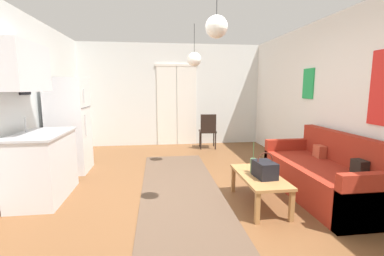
# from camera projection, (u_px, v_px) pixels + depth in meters

# --- Properties ---
(ground_plane) EXTENTS (5.28, 7.85, 0.10)m
(ground_plane) POSITION_uv_depth(u_px,v_px,m) (187.00, 204.00, 3.57)
(ground_plane) COLOR brown
(wall_back) EXTENTS (4.88, 0.13, 2.64)m
(wall_back) POSITION_uv_depth(u_px,v_px,m) (172.00, 95.00, 6.97)
(wall_back) COLOR silver
(wall_back) RESTS_ON ground_plane
(wall_right) EXTENTS (0.12, 7.45, 2.64)m
(wall_right) POSITION_uv_depth(u_px,v_px,m) (357.00, 101.00, 3.67)
(wall_right) COLOR white
(wall_right) RESTS_ON ground_plane
(area_rug) EXTENTS (1.15, 3.66, 0.01)m
(area_rug) POSITION_uv_depth(u_px,v_px,m) (180.00, 187.00, 4.03)
(area_rug) COLOR brown
(area_rug) RESTS_ON ground_plane
(couch) EXTENTS (0.85, 1.92, 0.88)m
(couch) POSITION_uv_depth(u_px,v_px,m) (326.00, 176.00, 3.67)
(couch) COLOR maroon
(couch) RESTS_ON ground_plane
(coffee_table) EXTENTS (0.48, 1.02, 0.40)m
(coffee_table) POSITION_uv_depth(u_px,v_px,m) (259.00, 179.00, 3.40)
(coffee_table) COLOR #A87542
(coffee_table) RESTS_ON ground_plane
(bamboo_vase) EXTENTS (0.07, 0.07, 0.41)m
(bamboo_vase) POSITION_uv_depth(u_px,v_px,m) (253.00, 165.00, 3.47)
(bamboo_vase) COLOR #47704C
(bamboo_vase) RESTS_ON coffee_table
(handbag) EXTENTS (0.24, 0.32, 0.32)m
(handbag) POSITION_uv_depth(u_px,v_px,m) (265.00, 169.00, 3.28)
(handbag) COLOR black
(handbag) RESTS_ON coffee_table
(refrigerator) EXTENTS (0.64, 0.66, 1.69)m
(refrigerator) POSITION_uv_depth(u_px,v_px,m) (69.00, 125.00, 4.71)
(refrigerator) COLOR white
(refrigerator) RESTS_ON ground_plane
(kitchen_counter) EXTENTS (0.62, 1.07, 2.08)m
(kitchen_counter) POSITION_uv_depth(u_px,v_px,m) (38.00, 142.00, 3.54)
(kitchen_counter) COLOR silver
(kitchen_counter) RESTS_ON ground_plane
(accent_chair) EXTENTS (0.45, 0.44, 0.87)m
(accent_chair) POSITION_uv_depth(u_px,v_px,m) (208.00, 129.00, 6.55)
(accent_chair) COLOR black
(accent_chair) RESTS_ON ground_plane
(pendant_lamp_near) EXTENTS (0.24, 0.24, 0.60)m
(pendant_lamp_near) POSITION_uv_depth(u_px,v_px,m) (216.00, 27.00, 2.83)
(pendant_lamp_near) COLOR black
(pendant_lamp_far) EXTENTS (0.26, 0.26, 0.75)m
(pendant_lamp_far) POSITION_uv_depth(u_px,v_px,m) (194.00, 59.00, 4.77)
(pendant_lamp_far) COLOR black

